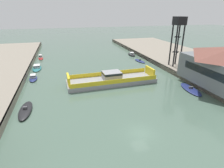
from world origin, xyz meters
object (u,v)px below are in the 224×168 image
moored_boat_near_left (37,67)px  crane_tower (179,29)px  moored_boat_far_right (41,57)px  moored_boat_far_left (33,78)px  moored_boat_upstream_a (25,110)px  chain_ferry (112,80)px  moored_boat_near_right (132,54)px  moored_boat_mid_right (140,61)px  moored_boat_mid_left (191,89)px

moored_boat_near_left → crane_tower: bearing=-17.1°
moored_boat_far_right → crane_tower: (43.22, -27.84, 12.41)m
moored_boat_far_left → moored_boat_upstream_a: (0.58, -18.75, -0.19)m
moored_boat_near_left → moored_boat_far_right: size_ratio=1.33×
moored_boat_near_left → moored_boat_upstream_a: bearing=-89.0°
chain_ferry → moored_boat_far_right: size_ratio=4.00×
chain_ferry → moored_boat_upstream_a: chain_ferry is taller
moored_boat_near_right → moored_boat_mid_right: moored_boat_near_right is taller
moored_boat_near_left → crane_tower: size_ratio=0.53×
moored_boat_near_left → moored_boat_near_right: 38.97m
chain_ferry → moored_boat_upstream_a: 22.32m
moored_boat_near_left → moored_boat_upstream_a: moored_boat_near_left is taller
chain_ferry → crane_tower: (22.77, 6.00, 11.99)m
moored_boat_mid_right → moored_boat_far_right: 39.84m
moored_boat_near_left → moored_boat_far_right: moored_boat_far_right is taller
moored_boat_mid_left → crane_tower: size_ratio=0.57×
chain_ferry → moored_boat_mid_right: bearing=48.7°
moored_boat_near_right → moored_boat_upstream_a: moored_boat_near_right is taller
moored_boat_near_left → moored_boat_mid_left: bearing=-37.6°
moored_boat_far_left → crane_tower: 45.21m
moored_boat_near_right → moored_boat_far_right: (-37.62, 4.63, 0.07)m
moored_boat_mid_left → moored_boat_far_left: (-37.83, 18.64, 0.24)m
moored_boat_mid_left → moored_boat_near_left: bearing=142.4°
crane_tower → moored_boat_near_right: bearing=103.6°
chain_ferry → moored_boat_near_right: size_ratio=3.63×
moored_boat_mid_right → moored_boat_mid_left: bearing=-88.3°
moored_boat_near_left → moored_boat_mid_right: bearing=-1.0°
moored_boat_near_right → moored_boat_mid_left: moored_boat_near_right is taller
crane_tower → moored_boat_far_left: bearing=176.2°
chain_ferry → moored_boat_mid_left: chain_ferry is taller
moored_boat_mid_right → moored_boat_far_left: moored_boat_far_left is taller
chain_ferry → moored_boat_far_right: 39.54m
chain_ferry → moored_boat_mid_right: size_ratio=3.55×
moored_boat_far_right → moored_boat_upstream_a: moored_boat_far_right is taller
moored_boat_near_right → moored_boat_upstream_a: size_ratio=0.85×
moored_boat_mid_left → moored_boat_mid_right: bearing=91.7°
moored_boat_mid_right → crane_tower: crane_tower is taller
moored_boat_upstream_a → crane_tower: 47.36m
moored_boat_near_right → moored_boat_upstream_a: 53.93m
chain_ferry → moored_boat_near_left: bearing=136.8°
chain_ferry → moored_boat_far_left: chain_ferry is taller
moored_boat_near_right → moored_boat_far_right: size_ratio=1.10×
moored_boat_far_right → moored_boat_upstream_a: 43.71m
chain_ferry → moored_boat_far_left: (-20.59, 8.88, -0.52)m
moored_boat_far_right → moored_boat_mid_right: bearing=-22.4°
chain_ferry → moored_boat_upstream_a: bearing=-153.8°
moored_boat_mid_right → crane_tower: (6.39, -12.65, 12.76)m
crane_tower → chain_ferry: bearing=-165.2°
moored_boat_near_left → crane_tower: crane_tower is taller
moored_boat_near_right → crane_tower: bearing=-76.4°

